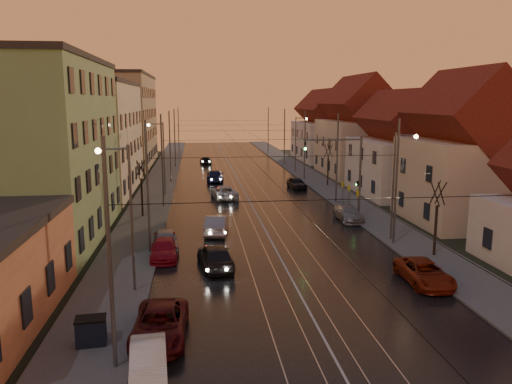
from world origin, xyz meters
name	(u,v)px	position (x,y,z in m)	size (l,w,h in m)	color
ground	(302,299)	(0.00, 0.00, 0.00)	(160.00, 160.00, 0.00)	black
road	(238,180)	(0.00, 40.00, 0.02)	(16.00, 120.00, 0.04)	black
sidewalk_left	(160,181)	(-10.00, 40.00, 0.07)	(4.00, 120.00, 0.15)	#4C4C4C
sidewalk_right	(313,178)	(10.00, 40.00, 0.07)	(4.00, 120.00, 0.15)	#4C4C4C
tram_rail_0	(221,180)	(-2.20, 40.00, 0.06)	(0.06, 120.00, 0.03)	gray
tram_rail_1	(232,180)	(-0.77, 40.00, 0.06)	(0.06, 120.00, 0.03)	gray
tram_rail_2	(244,180)	(0.77, 40.00, 0.06)	(0.06, 120.00, 0.03)	gray
tram_rail_3	(255,179)	(2.20, 40.00, 0.06)	(0.06, 120.00, 0.03)	gray
apartment_left_1	(29,152)	(-17.50, 14.00, 6.50)	(10.00, 18.00, 13.00)	#759861
apartment_left_2	(87,139)	(-17.50, 34.00, 6.00)	(10.00, 20.00, 12.00)	beige
apartment_left_3	(119,121)	(-17.50, 58.00, 7.00)	(10.00, 24.00, 14.00)	#937E5F
house_right_1	(465,159)	(17.00, 15.00, 5.45)	(8.67, 10.20, 10.80)	beige
house_right_2	(402,153)	(17.00, 28.00, 4.64)	(9.18, 12.24, 9.20)	silver
house_right_3	(358,133)	(17.00, 43.00, 5.80)	(9.18, 14.28, 11.50)	beige
house_right_4	(325,131)	(17.00, 61.00, 5.05)	(9.18, 16.32, 10.00)	silver
catenary_pole_l_0	(110,258)	(-8.60, -6.00, 4.50)	(0.16, 0.16, 9.00)	#595B60
catenary_pole_l_1	(148,188)	(-8.60, 9.00, 4.50)	(0.16, 0.16, 9.00)	#595B60
catenary_pole_r_1	(396,183)	(8.60, 9.00, 4.50)	(0.16, 0.16, 9.00)	#595B60
catenary_pole_l_2	(162,161)	(-8.60, 24.00, 4.50)	(0.16, 0.16, 9.00)	#595B60
catenary_pole_r_2	(337,159)	(8.60, 24.00, 4.50)	(0.16, 0.16, 9.00)	#595B60
catenary_pole_l_3	(170,147)	(-8.60, 39.00, 4.50)	(0.16, 0.16, 9.00)	#595B60
catenary_pole_r_3	(305,146)	(8.60, 39.00, 4.50)	(0.16, 0.16, 9.00)	#595B60
catenary_pole_l_4	(175,138)	(-8.60, 54.00, 4.50)	(0.16, 0.16, 9.00)	#595B60
catenary_pole_r_4	(284,137)	(8.60, 54.00, 4.50)	(0.16, 0.16, 9.00)	#595B60
catenary_pole_l_5	(179,131)	(-8.60, 72.00, 4.50)	(0.16, 0.16, 9.00)	#595B60
catenary_pole_r_5	(268,131)	(8.60, 72.00, 4.50)	(0.16, 0.16, 9.00)	#595B60
street_lamp_0	(125,204)	(-9.10, 2.00, 4.89)	(1.75, 0.32, 8.00)	#595B60
street_lamp_1	(398,176)	(9.10, 10.00, 4.89)	(1.75, 0.32, 8.00)	#595B60
street_lamp_2	(161,151)	(-9.10, 30.00, 4.89)	(1.75, 0.32, 8.00)	#595B60
street_lamp_3	(298,139)	(9.10, 46.00, 4.89)	(1.75, 0.32, 8.00)	#595B60
traffic_light_mast	(349,166)	(7.99, 18.00, 4.60)	(5.30, 0.32, 7.20)	#595B60
bare_tree_0	(142,190)	(-10.20, 20.00, 2.49)	(1.09, 1.09, 5.11)	black
bare_tree_1	(436,220)	(10.20, 6.00, 2.49)	(1.09, 1.09, 5.11)	black
bare_tree_2	(328,166)	(10.40, 34.00, 2.49)	(1.09, 1.09, 5.11)	black
driving_car_0	(215,256)	(-4.31, 5.45, 0.79)	(1.86, 4.62, 1.58)	black
driving_car_1	(216,225)	(-3.92, 13.55, 0.75)	(1.59, 4.56, 1.50)	#A1A0A5
driving_car_2	(224,192)	(-2.52, 27.63, 0.70)	(2.34, 5.07, 1.41)	silver
driving_car_3	(215,176)	(-3.01, 39.20, 0.76)	(2.12, 5.22, 1.52)	#161C43
driving_car_4	(206,160)	(-3.83, 57.14, 0.66)	(1.57, 3.89, 1.33)	black
parked_left_0	(148,361)	(-7.29, -6.63, 0.63)	(1.33, 3.82, 1.26)	silver
parked_left_1	(160,324)	(-7.07, -3.63, 0.68)	(2.27, 4.91, 1.37)	#4D0D0F
parked_left_2	(164,249)	(-7.59, 7.82, 0.62)	(1.73, 4.27, 1.24)	maroon
parked_left_3	(165,240)	(-7.60, 9.71, 0.70)	(1.66, 4.13, 1.41)	#97969B
parked_right_0	(424,273)	(7.32, 1.38, 0.65)	(2.16, 4.67, 1.30)	maroon
parked_right_1	(348,213)	(7.60, 16.60, 0.65)	(1.82, 4.48, 1.30)	gray
parked_right_2	(297,183)	(6.32, 32.73, 0.68)	(1.60, 3.98, 1.36)	black
dumpster	(91,332)	(-9.87, -4.04, 0.70)	(1.20, 0.80, 1.10)	black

